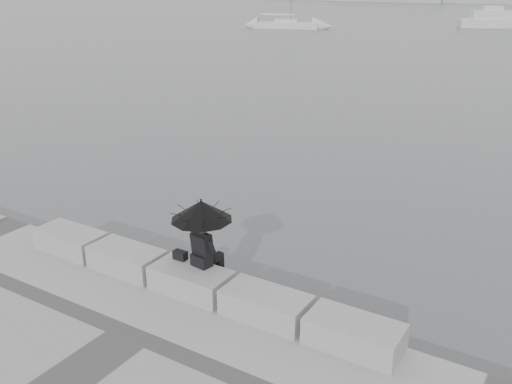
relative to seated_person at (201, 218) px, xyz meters
The scene contains 10 objects.
ground 2.02m from the seated_person, 117.36° to the left, with size 360.00×360.00×0.00m, color #4A4C4F.
stone_block_far_left 3.72m from the seated_person, behind, with size 1.60×0.80×0.50m, color gray.
stone_block_left 2.21m from the seated_person, behind, with size 1.60×0.80×0.50m, color gray.
stone_block_centre 1.29m from the seated_person, 108.03° to the right, with size 1.60×0.80×0.50m, color gray.
stone_block_right 2.06m from the seated_person, ahead, with size 1.60×0.80×0.50m, color gray.
stone_block_far_right 3.55m from the seated_person, ahead, with size 1.60×0.80×0.50m, color gray.
seated_person is the anchor object (origin of this frame).
bag 1.06m from the seated_person, behind, with size 0.28×0.16×0.18m, color black.
sailboat_left 68.24m from the seated_person, 117.49° to the left, with size 8.78×5.11×12.90m.
motor_cruiser 77.00m from the seated_person, 95.98° to the left, with size 10.37×6.93×4.50m.
Camera 1 is at (6.23, -8.11, 6.29)m, focal length 40.00 mm.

